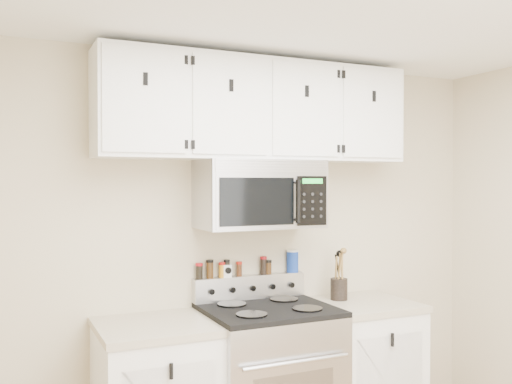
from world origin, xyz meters
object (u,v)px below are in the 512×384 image
Objects in this scene: range at (269,384)px; utensil_crock at (339,287)px; microwave at (260,194)px; salt_canister at (292,261)px.

utensil_crock is (0.58, 0.13, 0.52)m from range.
utensil_crock reaches higher than range.
microwave is at bearing 89.77° from range.
salt_canister is at bearing 150.64° from utensil_crock.
microwave is at bearing -179.61° from utensil_crock.
range is 0.81m from salt_canister.
range is at bearing -138.03° from salt_canister.
microwave reaches higher than salt_canister.
microwave is at bearing -153.61° from salt_canister.
range is at bearing -90.23° from microwave.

